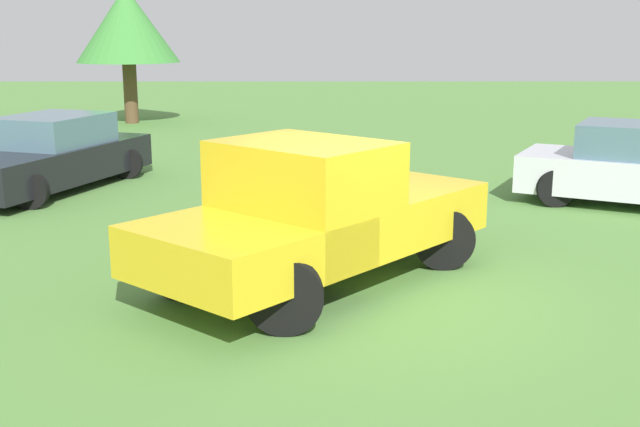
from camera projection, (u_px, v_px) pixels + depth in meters
ground_plane at (363, 296)px, 9.44m from camera, size 80.00×80.00×0.00m
pickup_truck at (313, 211)px, 9.64m from camera, size 4.67×4.92×1.83m
sedan_near at (50, 156)px, 15.61m from camera, size 3.30×5.09×1.47m
tree_far_center at (127, 26)px, 26.16m from camera, size 3.44×3.44×4.53m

